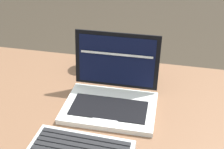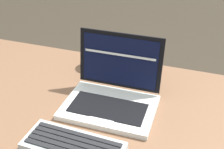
% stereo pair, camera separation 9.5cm
% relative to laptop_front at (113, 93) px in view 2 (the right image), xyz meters
% --- Properties ---
extents(desk, '(1.71, 0.69, 0.72)m').
position_rel_laptop_front_xyz_m(desk, '(0.08, -0.01, -0.15)').
color(desk, brown).
rests_on(desk, ground).
extents(laptop_front, '(0.32, 0.25, 0.23)m').
position_rel_laptop_front_xyz_m(laptop_front, '(0.00, 0.00, 0.00)').
color(laptop_front, silver).
rests_on(laptop_front, desk).
extents(external_keyboard, '(0.30, 0.13, 0.03)m').
position_rel_laptop_front_xyz_m(external_keyboard, '(-0.03, -0.25, -0.03)').
color(external_keyboard, '#B7C0C3').
rests_on(external_keyboard, desk).
extents(coffee_mug, '(0.14, 0.09, 0.10)m').
position_rel_laptop_front_xyz_m(coffee_mug, '(-0.14, 0.24, 0.00)').
color(coffee_mug, '#4171AE').
rests_on(coffee_mug, desk).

